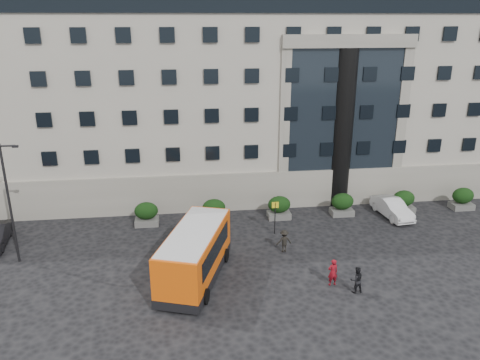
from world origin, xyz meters
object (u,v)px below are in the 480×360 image
at_px(minibus, 195,253).
at_px(pedestrian_c, 284,241).
at_px(pedestrian_b, 356,280).
at_px(hedge_e, 403,201).
at_px(white_taxi, 392,208).
at_px(street_lamp, 10,200).
at_px(bus_stop_sign, 275,212).
at_px(hedge_f, 463,198).
at_px(hedge_a, 146,214).
at_px(hedge_d, 342,204).
at_px(hedge_b, 214,210).
at_px(hedge_c, 279,207).
at_px(pedestrian_a, 333,272).
at_px(parked_car_d, 45,185).

height_order(minibus, pedestrian_c, minibus).
xyz_separation_m(minibus, pedestrian_b, (9.22, -2.67, -0.95)).
distance_m(hedge_e, white_taxi, 1.56).
distance_m(street_lamp, bus_stop_sign, 17.75).
bearing_deg(hedge_e, street_lamp, -170.52).
xyz_separation_m(hedge_f, minibus, (-22.54, -8.39, 0.84)).
height_order(hedge_a, hedge_d, same).
bearing_deg(hedge_f, street_lamp, -171.95).
distance_m(hedge_b, hedge_f, 20.80).
relative_size(hedge_d, hedge_e, 1.00).
bearing_deg(street_lamp, hedge_c, 14.67).
bearing_deg(pedestrian_c, hedge_a, -36.98).
bearing_deg(hedge_d, pedestrian_a, -111.71).
bearing_deg(bus_stop_sign, parked_car_d, 150.04).
xyz_separation_m(hedge_e, hedge_f, (5.20, 0.00, 0.00)).
bearing_deg(street_lamp, hedge_d, 11.53).
bearing_deg(hedge_f, pedestrian_b, -140.27).
relative_size(hedge_b, hedge_c, 1.00).
bearing_deg(white_taxi, hedge_c, 167.46).
bearing_deg(hedge_d, parked_car_d, 161.97).
height_order(hedge_b, pedestrian_b, hedge_b).
relative_size(hedge_c, street_lamp, 0.23).
relative_size(hedge_c, minibus, 0.23).
bearing_deg(bus_stop_sign, hedge_c, 72.18).
height_order(pedestrian_a, pedestrian_c, pedestrian_a).
xyz_separation_m(hedge_c, street_lamp, (-18.34, -4.80, 3.44)).
bearing_deg(pedestrian_b, hedge_c, -82.42).
height_order(bus_stop_sign, pedestrian_b, bus_stop_sign).
relative_size(hedge_d, pedestrian_b, 1.13).
distance_m(white_taxi, pedestrian_b, 12.31).
relative_size(minibus, pedestrian_a, 4.76).
relative_size(hedge_f, bus_stop_sign, 0.73).
distance_m(hedge_a, bus_stop_sign, 9.94).
relative_size(hedge_e, minibus, 0.23).
height_order(street_lamp, pedestrian_b, street_lamp).
xyz_separation_m(hedge_c, hedge_e, (10.40, 0.00, 0.00)).
bearing_deg(pedestrian_a, hedge_c, -90.11).
xyz_separation_m(street_lamp, parked_car_d, (-1.65, 13.00, -3.58)).
xyz_separation_m(hedge_e, pedestrian_c, (-11.21, -5.62, -0.12)).
bearing_deg(white_taxi, hedge_b, 169.29).
relative_size(hedge_b, white_taxi, 0.41).
bearing_deg(white_taxi, minibus, -162.14).
xyz_separation_m(street_lamp, bus_stop_sign, (17.44, 2.00, -2.64)).
height_order(hedge_d, white_taxi, hedge_d).
bearing_deg(hedge_b, hedge_f, 0.00).
distance_m(hedge_c, hedge_d, 5.20).
height_order(hedge_d, hedge_e, same).
xyz_separation_m(hedge_e, pedestrian_a, (-9.24, -10.15, -0.07)).
height_order(hedge_f, bus_stop_sign, bus_stop_sign).
bearing_deg(hedge_f, hedge_c, 180.00).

